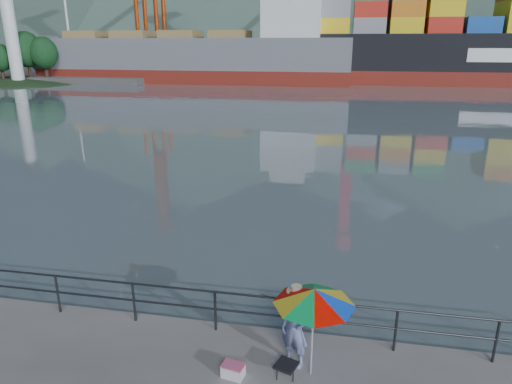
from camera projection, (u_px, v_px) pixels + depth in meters
harbor_water at (333, 65)px, 130.51m from camera, size 500.00×280.00×0.00m
far_dock at (377, 74)px, 94.21m from camera, size 200.00×40.00×0.40m
guardrail at (174, 306)px, 10.64m from camera, size 22.00×0.06×1.03m
fisherman at (295, 329)px, 9.25m from camera, size 0.72×0.61×1.68m
beach_umbrella at (314, 297)px, 8.66m from camera, size 1.72×1.72×1.94m
folding_stool at (286, 369)px, 9.13m from camera, size 0.52×0.52×0.27m
cooler_bag at (233, 371)px, 9.11m from camera, size 0.48×0.36×0.25m
fishing_rod at (276, 333)px, 10.49m from camera, size 0.51×1.52×1.12m
bulk_carrier at (203, 56)px, 76.77m from camera, size 53.22×9.21×14.50m
container_ship at (505, 46)px, 71.99m from camera, size 62.95×10.49×18.10m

